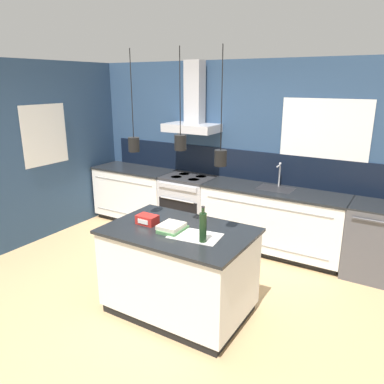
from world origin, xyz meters
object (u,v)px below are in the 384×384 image
(book_stack, at_px, (172,228))
(oven_range, at_px, (189,205))
(dishwasher, at_px, (373,241))
(red_supply_box, at_px, (147,220))
(bottle_on_island, at_px, (203,227))

(book_stack, bearing_deg, oven_range, 117.50)
(dishwasher, height_order, red_supply_box, red_supply_box)
(bottle_on_island, relative_size, book_stack, 1.20)
(dishwasher, bearing_deg, bottle_on_island, -121.99)
(dishwasher, distance_m, book_stack, 2.56)
(book_stack, bearing_deg, dishwasher, 49.53)
(oven_range, height_order, book_stack, book_stack)
(oven_range, height_order, dishwasher, same)
(oven_range, bearing_deg, book_stack, -62.50)
(dishwasher, xyz_separation_m, book_stack, (-1.63, -1.91, 0.49))
(oven_range, bearing_deg, red_supply_box, -70.37)
(red_supply_box, bearing_deg, bottle_on_island, -7.80)
(oven_range, relative_size, bottle_on_island, 2.65)
(oven_range, height_order, bottle_on_island, bottle_on_island)
(dishwasher, bearing_deg, red_supply_box, -135.88)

